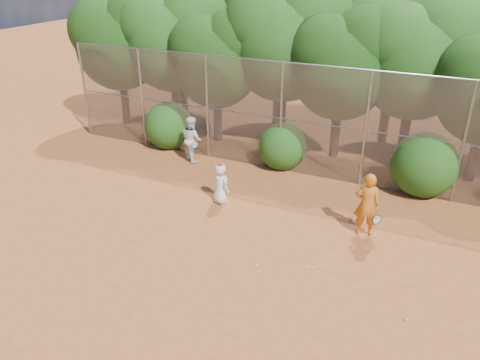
% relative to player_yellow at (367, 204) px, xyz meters
% --- Properties ---
extents(ground, '(80.00, 80.00, 0.00)m').
position_rel_player_yellow_xyz_m(ground, '(-2.78, -2.85, -0.96)').
color(ground, '#984B22').
rests_on(ground, ground).
extents(fence_back, '(20.05, 0.09, 4.03)m').
position_rel_player_yellow_xyz_m(fence_back, '(-2.90, 3.15, 1.10)').
color(fence_back, gray).
rests_on(fence_back, ground).
extents(tree_0, '(4.38, 3.81, 6.00)m').
position_rel_player_yellow_xyz_m(tree_0, '(-12.23, 5.19, 2.98)').
color(tree_0, black).
rests_on(tree_0, ground).
extents(tree_1, '(4.64, 4.03, 6.35)m').
position_rel_player_yellow_xyz_m(tree_1, '(-9.73, 5.69, 3.21)').
color(tree_1, black).
rests_on(tree_1, ground).
extents(tree_2, '(3.99, 3.47, 5.47)m').
position_rel_player_yellow_xyz_m(tree_2, '(-7.23, 4.99, 2.63)').
color(tree_2, black).
rests_on(tree_2, ground).
extents(tree_3, '(4.89, 4.26, 6.70)m').
position_rel_player_yellow_xyz_m(tree_3, '(-4.72, 6.00, 3.44)').
color(tree_3, black).
rests_on(tree_3, ground).
extents(tree_4, '(4.19, 3.64, 5.73)m').
position_rel_player_yellow_xyz_m(tree_4, '(-2.23, 5.39, 2.80)').
color(tree_4, black).
rests_on(tree_4, ground).
extents(tree_5, '(4.51, 3.92, 6.17)m').
position_rel_player_yellow_xyz_m(tree_5, '(0.27, 6.19, 3.09)').
color(tree_5, black).
rests_on(tree_5, ground).
extents(tree_9, '(4.83, 4.20, 6.62)m').
position_rel_player_yellow_xyz_m(tree_9, '(-10.72, 7.99, 3.38)').
color(tree_9, black).
rests_on(tree_9, ground).
extents(tree_10, '(5.15, 4.48, 7.06)m').
position_rel_player_yellow_xyz_m(tree_10, '(-5.72, 8.20, 3.67)').
color(tree_10, black).
rests_on(tree_10, ground).
extents(tree_11, '(4.64, 4.03, 6.35)m').
position_rel_player_yellow_xyz_m(tree_11, '(-0.73, 7.79, 3.21)').
color(tree_11, black).
rests_on(tree_11, ground).
extents(bush_0, '(2.00, 2.00, 2.00)m').
position_rel_player_yellow_xyz_m(bush_0, '(-8.78, 3.45, 0.04)').
color(bush_0, '#194411').
rests_on(bush_0, ground).
extents(bush_1, '(1.80, 1.80, 1.80)m').
position_rel_player_yellow_xyz_m(bush_1, '(-3.78, 3.45, -0.06)').
color(bush_1, '#194411').
rests_on(bush_1, ground).
extents(bush_2, '(2.20, 2.20, 2.20)m').
position_rel_player_yellow_xyz_m(bush_2, '(1.22, 3.45, 0.14)').
color(bush_2, '#194411').
rests_on(bush_2, ground).
extents(player_yellow, '(0.86, 0.61, 1.91)m').
position_rel_player_yellow_xyz_m(player_yellow, '(0.00, 0.00, 0.00)').
color(player_yellow, '#C86917').
rests_on(player_yellow, ground).
extents(player_teen, '(0.79, 0.69, 1.39)m').
position_rel_player_yellow_xyz_m(player_teen, '(-4.61, -0.07, -0.26)').
color(player_teen, white).
rests_on(player_teen, ground).
extents(player_white, '(1.08, 1.03, 1.77)m').
position_rel_player_yellow_xyz_m(player_white, '(-7.18, 2.55, -0.07)').
color(player_white, white).
rests_on(player_white, ground).
extents(ball_0, '(0.07, 0.07, 0.07)m').
position_rel_player_yellow_xyz_m(ball_0, '(-0.80, -2.25, -0.92)').
color(ball_0, '#DEEF2B').
rests_on(ball_0, ground).
extents(ball_1, '(0.07, 0.07, 0.07)m').
position_rel_player_yellow_xyz_m(ball_1, '(-0.82, 0.54, -0.92)').
color(ball_1, '#DEEF2B').
rests_on(ball_1, ground).
extents(ball_2, '(0.07, 0.07, 0.07)m').
position_rel_player_yellow_xyz_m(ball_2, '(-0.97, -2.31, -0.92)').
color(ball_2, '#DEEF2B').
rests_on(ball_2, ground).
extents(ball_3, '(0.07, 0.07, 0.07)m').
position_rel_player_yellow_xyz_m(ball_3, '(1.60, -3.22, -0.92)').
color(ball_3, '#DEEF2B').
rests_on(ball_3, ground).
extents(ball_4, '(0.07, 0.07, 0.07)m').
position_rel_player_yellow_xyz_m(ball_4, '(-2.18, -2.79, -0.92)').
color(ball_4, '#DEEF2B').
rests_on(ball_4, ground).
extents(ball_5, '(0.07, 0.07, 0.07)m').
position_rel_player_yellow_xyz_m(ball_5, '(0.35, -0.06, -0.92)').
color(ball_5, '#DEEF2B').
rests_on(ball_5, ground).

